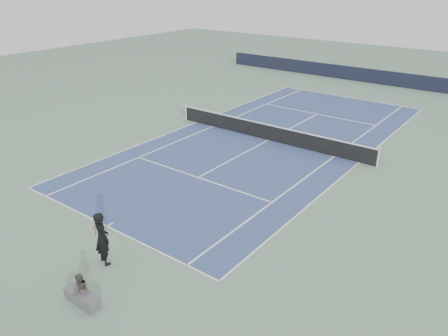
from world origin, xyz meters
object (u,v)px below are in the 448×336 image
Objects in this scene: tennis_ball at (92,264)px; spectator_bench at (82,294)px; tennis_player at (102,238)px; tennis_net at (269,132)px.

tennis_ball is 1.89m from spectator_bench.
tennis_ball is 0.05× the size of spectator_bench.
tennis_player reaches higher than spectator_bench.
spectator_bench is at bearing -57.39° from tennis_player.
spectator_bench is (1.31, -1.33, 0.32)m from tennis_ball.
tennis_player is 2.11m from spectator_bench.
spectator_bench is at bearing -45.38° from tennis_ball.
tennis_player reaches higher than tennis_ball.
tennis_net is 13.53m from tennis_player.
tennis_net is 13.87m from tennis_ball.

